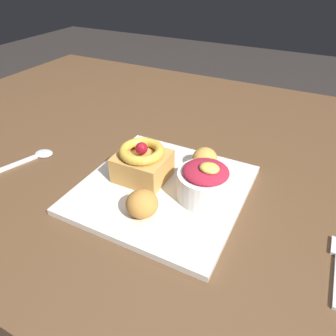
# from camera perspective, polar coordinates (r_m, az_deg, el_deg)

# --- Properties ---
(ground_plane) EXTENTS (8.00, 8.00, 0.00)m
(ground_plane) POSITION_cam_1_polar(r_m,az_deg,el_deg) (1.24, 1.26, -25.89)
(ground_plane) COLOR #2D2826
(dining_table) EXTENTS (1.48, 0.94, 0.73)m
(dining_table) POSITION_cam_1_polar(r_m,az_deg,el_deg) (0.75, 1.88, -1.39)
(dining_table) COLOR brown
(dining_table) RESTS_ON ground_plane
(front_plate) EXTENTS (0.28, 0.28, 0.01)m
(front_plate) POSITION_cam_1_polar(r_m,az_deg,el_deg) (0.56, -0.94, -3.90)
(front_plate) COLOR silver
(front_plate) RESTS_ON dining_table
(cake_slice) EXTENTS (0.09, 0.08, 0.07)m
(cake_slice) POSITION_cam_1_polar(r_m,az_deg,el_deg) (0.56, -4.96, 1.07)
(cake_slice) COLOR #C68E47
(cake_slice) RESTS_ON front_plate
(berry_ramekin) EXTENTS (0.09, 0.09, 0.07)m
(berry_ramekin) POSITION_cam_1_polar(r_m,az_deg,el_deg) (0.52, 6.89, -2.58)
(berry_ramekin) COLOR white
(berry_ramekin) RESTS_ON front_plate
(fritter_front) EXTENTS (0.05, 0.05, 0.04)m
(fritter_front) POSITION_cam_1_polar(r_m,az_deg,el_deg) (0.59, 6.84, 1.75)
(fritter_front) COLOR gold
(fritter_front) RESTS_ON front_plate
(fritter_middle) EXTENTS (0.05, 0.05, 0.04)m
(fritter_middle) POSITION_cam_1_polar(r_m,az_deg,el_deg) (0.49, -4.85, -6.63)
(fritter_middle) COLOR #BC7F38
(fritter_middle) RESTS_ON front_plate
(spoon) EXTENTS (0.06, 0.12, 0.00)m
(spoon) POSITION_cam_1_polar(r_m,az_deg,el_deg) (0.71, -23.99, 1.70)
(spoon) COLOR silver
(spoon) RESTS_ON dining_table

